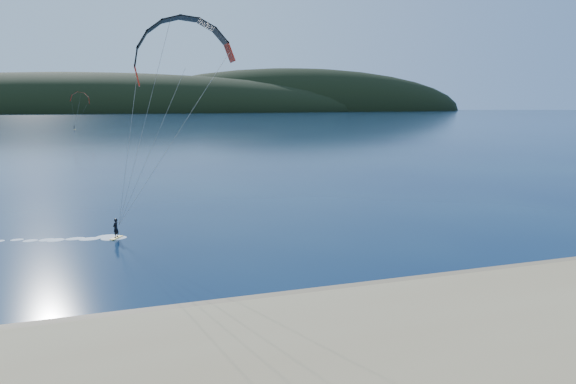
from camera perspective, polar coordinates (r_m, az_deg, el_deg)
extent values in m
plane|color=#08183C|center=(22.08, -3.10, -18.11)|extent=(1800.00, 1800.00, 0.00)
cube|color=#957A57|center=(26.01, -5.59, -13.43)|extent=(220.00, 2.50, 0.10)
ellipsoid|color=black|center=(740.31, -20.96, 8.87)|extent=(840.00, 280.00, 110.00)
ellipsoid|color=black|center=(822.65, 1.60, 9.63)|extent=(600.00, 240.00, 140.00)
cube|color=gold|center=(40.78, -19.78, -5.15)|extent=(0.99, 1.29, 0.07)
imported|color=black|center=(40.58, -19.85, -4.06)|extent=(0.61, 0.68, 1.55)
cylinder|color=gray|center=(37.55, -16.08, 4.75)|extent=(0.02, 0.02, 13.54)
cube|color=gold|center=(227.77, -24.10, 6.83)|extent=(0.76, 1.37, 0.07)
imported|color=black|center=(227.73, -24.11, 7.04)|extent=(0.80, 0.92, 1.61)
cylinder|color=gray|center=(224.00, -23.80, 8.50)|extent=(0.02, 0.02, 13.03)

